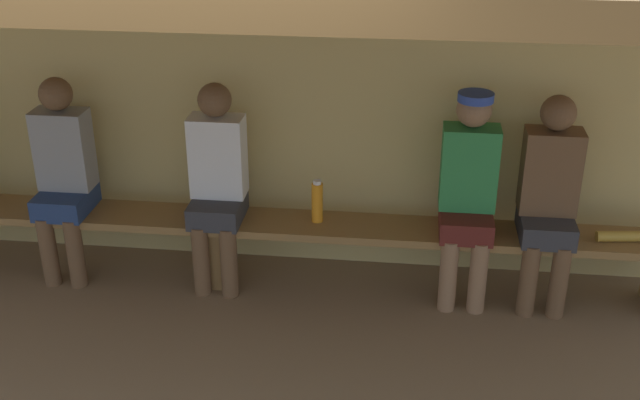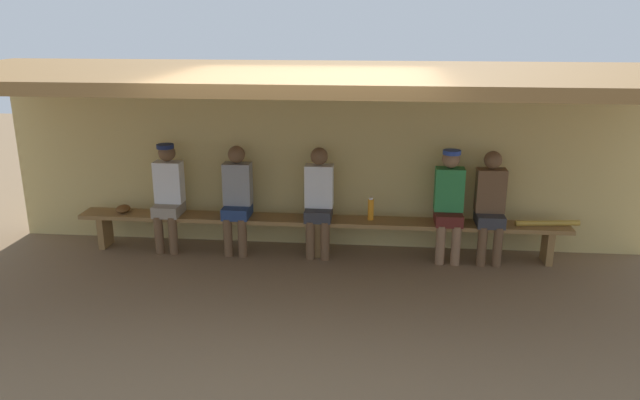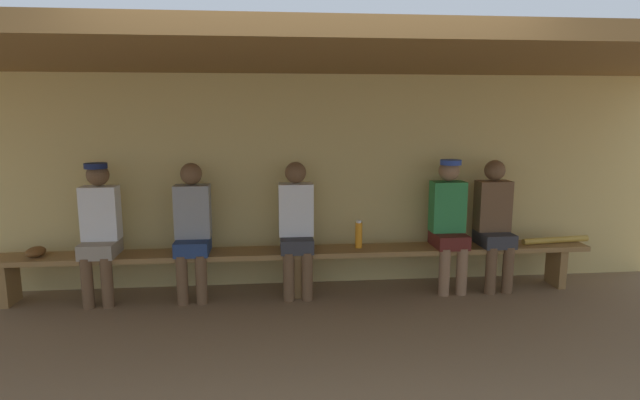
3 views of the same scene
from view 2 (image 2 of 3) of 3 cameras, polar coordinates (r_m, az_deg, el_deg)
name	(u,v)px [view 2 (image 2 of 3)]	position (r m, az deg, el deg)	size (l,w,h in m)	color
ground_plane	(303,311)	(6.23, -1.57, -10.31)	(24.00, 24.00, 0.00)	brown
back_wall	(322,159)	(7.73, 0.21, 3.81)	(8.00, 0.20, 2.20)	tan
dugout_roof	(310,76)	(6.26, -0.92, 11.52)	(8.00, 2.80, 0.12)	brown
bench	(319,224)	(7.49, -0.12, -2.28)	(6.00, 0.36, 0.46)	olive
player_near_post	(449,200)	(7.40, 11.97, 0.02)	(0.34, 0.42, 1.34)	#591E19
player_with_sunglasses	(168,192)	(7.80, -14.01, 0.74)	(0.34, 0.42, 1.34)	gray
player_rightmost	(237,195)	(7.56, -7.76, 0.45)	(0.34, 0.42, 1.34)	navy
player_leftmost	(319,198)	(7.39, -0.09, 0.24)	(0.34, 0.42, 1.34)	#333338
player_in_blue	(490,202)	(7.48, 15.64, -0.21)	(0.34, 0.42, 1.34)	#333338
water_bottle_green	(371,209)	(7.42, 4.76, -0.84)	(0.07, 0.07, 0.28)	orange
baseball_glove_tan	(123,209)	(8.09, -17.93, -0.79)	(0.24, 0.17, 0.09)	brown
baseball_bat	(547,223)	(7.69, 20.49, -2.04)	(0.07, 0.07, 0.76)	#B28C33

